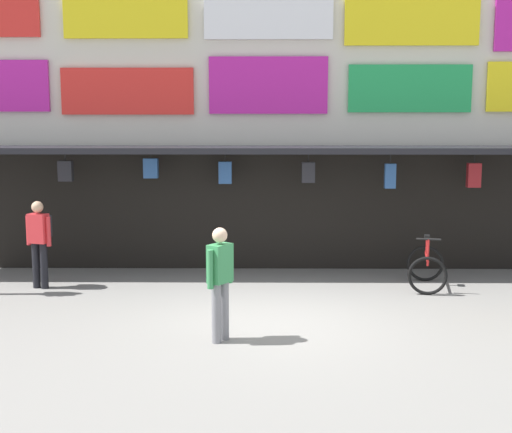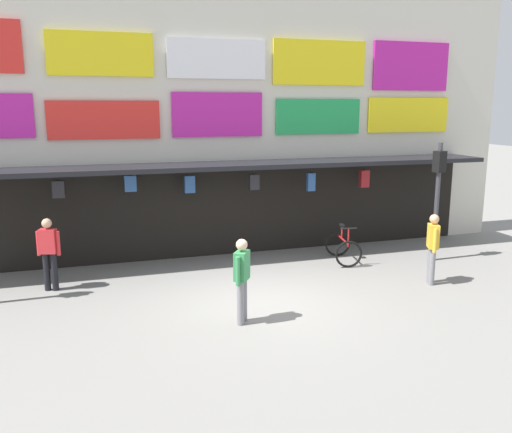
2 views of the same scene
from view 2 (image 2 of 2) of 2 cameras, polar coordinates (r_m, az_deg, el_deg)
The scene contains 7 objects.
ground_plane at distance 11.55m, azimuth 0.76°, elevation -9.22°, with size 80.00×80.00×0.00m, color gray.
shopfront at distance 15.20m, azimuth -4.66°, elevation 11.05°, with size 18.00×2.60×8.00m.
traffic_light_far at distance 14.98m, azimuth 18.92°, elevation 3.45°, with size 0.33×0.35×3.20m.
bicycle_parked at distance 14.56m, azimuth 9.32°, elevation -3.31°, with size 0.93×1.28×1.05m.
pedestrian_in_yellow at distance 13.13m, azimuth 18.41°, elevation -2.91°, with size 0.35×0.49×1.68m.
pedestrian_in_purple at distance 10.21m, azimuth -1.52°, elevation -6.42°, with size 0.39×0.45×1.68m.
pedestrian_in_black at distance 12.90m, azimuth -21.31°, elevation -3.21°, with size 0.51×0.43×1.68m.
Camera 2 is at (-3.37, -10.25, 4.12)m, focal length 37.29 mm.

